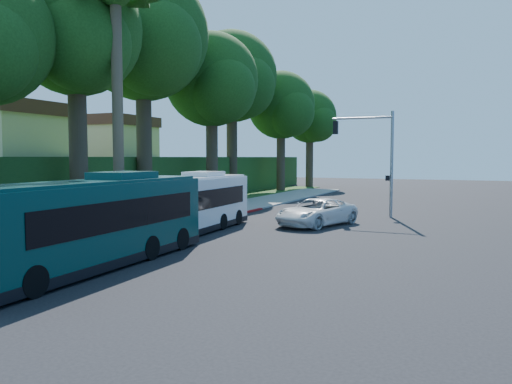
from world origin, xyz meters
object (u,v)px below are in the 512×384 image
at_px(teal_bus, 92,222).
at_px(pickup, 317,212).
at_px(bus_shelter, 117,199).
at_px(white_bus, 189,204).

bearing_deg(teal_bus, pickup, 72.43).
distance_m(bus_shelter, teal_bus, 8.38).
distance_m(bus_shelter, white_bus, 3.82).
relative_size(bus_shelter, white_bus, 0.30).
distance_m(teal_bus, pickup, 14.62).
bearing_deg(teal_bus, white_bus, 96.26).
xyz_separation_m(bus_shelter, white_bus, (3.52, 1.48, -0.25)).
distance_m(white_bus, teal_bus, 8.52).
relative_size(teal_bus, pickup, 2.05).
height_order(white_bus, teal_bus, teal_bus).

